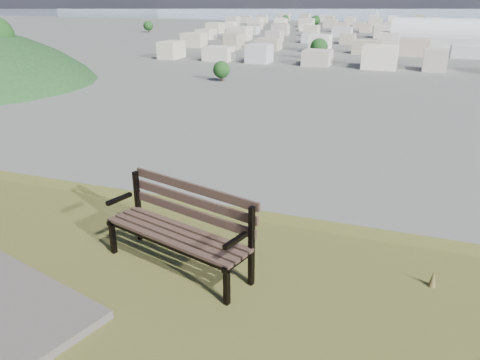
% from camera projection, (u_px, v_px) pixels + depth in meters
% --- Properties ---
extents(park_bench, '(1.81, 1.01, 0.90)m').
position_uv_depth(park_bench, '(182.00, 223.00, 5.04)').
color(park_bench, '#483529').
rests_on(park_bench, hilltop_mesa).
extents(arena, '(50.13, 24.56, 20.50)m').
position_uv_depth(arena, '(436.00, 38.00, 270.67)').
color(arena, silver).
rests_on(arena, ground).
extents(city_blocks, '(395.00, 361.00, 7.00)m').
position_uv_depth(city_blocks, '(416.00, 29.00, 355.24)').
color(city_blocks, beige).
rests_on(city_blocks, ground).
extents(city_trees, '(406.52, 387.20, 9.98)m').
position_uv_depth(city_trees, '(370.00, 34.00, 297.25)').
color(city_trees, '#38251C').
rests_on(city_trees, ground).
extents(bay_water, '(2400.00, 700.00, 0.12)m').
position_uv_depth(bay_water, '(419.00, 12.00, 798.09)').
color(bay_water, '#8CA1B2').
rests_on(bay_water, ground).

